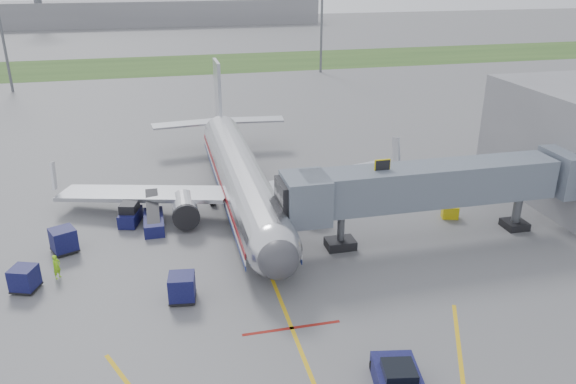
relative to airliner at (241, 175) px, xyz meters
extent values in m
plane|color=#565659|center=(0.00, -15.25, -2.65)|extent=(400.00, 400.00, 0.00)
cube|color=#2D4C1E|center=(0.00, 74.75, -2.64)|extent=(300.00, 25.00, 0.01)
cube|color=gold|center=(0.00, -17.25, -2.64)|extent=(0.25, 50.00, 0.01)
cube|color=maroon|center=(0.00, -19.25, -2.64)|extent=(6.00, 0.25, 0.01)
cylinder|color=silver|center=(0.00, -0.25, 0.05)|extent=(3.80, 28.00, 3.80)
sphere|color=silver|center=(0.00, -14.25, 0.05)|extent=(3.80, 3.80, 3.80)
sphere|color=#38383D|center=(0.00, -15.55, 0.05)|extent=(2.74, 2.74, 2.74)
cube|color=black|center=(0.00, -14.65, 0.60)|extent=(2.20, 1.20, 0.55)
cone|color=silver|center=(0.00, 16.25, 0.05)|extent=(3.80, 5.00, 3.80)
cube|color=#B7BAC1|center=(0.00, 15.75, 4.05)|extent=(0.35, 4.20, 7.00)
cube|color=#B7BAC1|center=(-8.50, -0.25, -0.85)|extent=(15.10, 8.59, 1.13)
cube|color=#B7BAC1|center=(8.50, -0.25, -0.85)|extent=(15.10, 8.59, 1.13)
cylinder|color=silver|center=(-5.20, -3.25, -1.30)|extent=(2.10, 3.60, 2.10)
cylinder|color=silver|center=(5.20, -3.25, -1.30)|extent=(2.10, 3.60, 2.10)
cube|color=maroon|center=(1.92, -0.25, -0.30)|extent=(0.05, 28.00, 0.45)
cube|color=navy|center=(1.92, -0.25, -1.20)|extent=(0.05, 28.00, 0.35)
cylinder|color=black|center=(0.00, -13.25, -2.35)|extent=(0.28, 0.70, 0.70)
cylinder|color=black|center=(-2.60, 0.25, -2.20)|extent=(0.50, 1.00, 1.00)
cylinder|color=black|center=(2.60, 0.25, -2.20)|extent=(0.50, 1.00, 1.00)
cube|color=slate|center=(13.00, -10.25, 1.95)|extent=(20.00, 3.00, 3.00)
cube|color=slate|center=(3.20, -10.25, 1.75)|extent=(3.20, 3.60, 3.40)
cube|color=black|center=(2.00, -10.25, 1.75)|extent=(1.60, 3.00, 2.80)
cube|color=#C6B20B|center=(9.00, -10.25, 3.75)|extent=(1.20, 0.15, 1.00)
cylinder|color=#595B60|center=(6.00, -10.25, -1.10)|extent=(0.56, 0.56, 3.10)
cube|color=black|center=(6.00, -10.25, -2.30)|extent=(2.20, 1.60, 0.70)
cylinder|color=#595B60|center=(21.00, -10.25, -1.10)|extent=(0.70, 0.70, 3.10)
cube|color=black|center=(21.00, -10.25, -2.35)|extent=(1.80, 1.80, 0.60)
cube|color=slate|center=(25.00, -10.25, 1.95)|extent=(3.00, 4.00, 3.40)
cylinder|color=#595B60|center=(-30.00, 54.75, 7.35)|extent=(0.44, 0.44, 20.00)
cylinder|color=#595B60|center=(25.00, 59.75, 7.35)|extent=(0.44, 0.44, 20.00)
cube|color=slate|center=(-10.00, 154.75, 1.35)|extent=(120.00, 14.00, 8.00)
cube|color=#0D0C37|center=(4.00, -25.62, -2.09)|extent=(2.83, 3.97, 1.11)
cube|color=black|center=(4.00, -25.62, -1.38)|extent=(1.88, 1.88, 0.50)
cylinder|color=black|center=(3.34, -24.17, -2.24)|extent=(0.36, 0.83, 0.81)
cylinder|color=black|center=(5.12, -24.49, -2.24)|extent=(0.36, 0.83, 0.81)
cube|color=#0D0C37|center=(-9.67, -2.15, -2.05)|extent=(2.05, 2.97, 1.08)
cube|color=black|center=(-9.67, -2.15, -1.14)|extent=(1.70, 2.00, 0.75)
cylinder|color=black|center=(-10.44, -2.95, -2.38)|extent=(0.37, 0.58, 0.54)
cylinder|color=black|center=(-9.40, -3.23, -2.38)|extent=(0.37, 0.58, 0.54)
cylinder|color=black|center=(-9.94, -1.07, -2.38)|extent=(0.37, 0.58, 0.54)
cylinder|color=black|center=(-8.89, -1.35, -2.38)|extent=(0.37, 0.58, 0.54)
cube|color=#0D0C37|center=(-14.38, -6.08, -1.61)|extent=(2.24, 2.24, 1.69)
cube|color=black|center=(-14.38, -6.08, -2.45)|extent=(2.31, 2.31, 0.13)
cylinder|color=black|center=(-14.72, -6.95, -2.49)|extent=(0.34, 0.38, 0.31)
cylinder|color=black|center=(-13.52, -6.42, -2.49)|extent=(0.34, 0.38, 0.31)
cylinder|color=black|center=(-15.25, -5.75, -2.49)|extent=(0.34, 0.38, 0.31)
cylinder|color=black|center=(-14.05, -5.22, -2.49)|extent=(0.34, 0.38, 0.31)
cube|color=#0D0C37|center=(-6.15, -14.72, -1.64)|extent=(1.83, 1.83, 1.64)
cube|color=black|center=(-6.15, -14.72, -2.46)|extent=(1.89, 1.89, 0.13)
cylinder|color=black|center=(-6.86, -15.26, -2.50)|extent=(0.27, 0.32, 0.30)
cylinder|color=black|center=(-5.60, -15.43, -2.50)|extent=(0.27, 0.32, 0.30)
cylinder|color=black|center=(-6.70, -14.01, -2.50)|extent=(0.27, 0.32, 0.30)
cylinder|color=black|center=(-5.44, -14.17, -2.50)|extent=(0.27, 0.32, 0.30)
cube|color=#0D0C37|center=(-16.23, -11.10, -1.71)|extent=(1.95, 1.95, 1.52)
cube|color=black|center=(-16.23, -11.10, -2.47)|extent=(2.02, 2.02, 0.12)
cylinder|color=black|center=(-16.99, -11.45, -2.51)|extent=(0.30, 0.33, 0.28)
cylinder|color=black|center=(-15.88, -11.86, -2.51)|extent=(0.30, 0.33, 0.28)
cylinder|color=black|center=(-16.59, -10.34, -2.51)|extent=(0.30, 0.33, 0.28)
cylinder|color=black|center=(-15.48, -10.75, -2.51)|extent=(0.30, 0.33, 0.28)
cube|color=#0D0C37|center=(-7.78, -3.46, -2.14)|extent=(1.60, 4.06, 1.01)
cube|color=black|center=(-7.79, -2.90, -1.07)|extent=(1.04, 4.55, 1.59)
cylinder|color=black|center=(-8.34, -4.93, -2.33)|extent=(0.25, 0.63, 0.63)
cylinder|color=black|center=(-7.21, -4.92, -2.33)|extent=(0.25, 0.63, 0.63)
cylinder|color=black|center=(-8.35, -2.00, -2.33)|extent=(0.25, 0.63, 0.63)
cylinder|color=black|center=(-7.23, -1.99, -2.33)|extent=(0.25, 0.63, 0.63)
cube|color=#C6B20B|center=(16.77, -7.25, -2.11)|extent=(1.52, 1.22, 1.07)
cylinder|color=black|center=(16.34, -7.13, -2.51)|extent=(0.24, 0.30, 0.27)
cylinder|color=black|center=(17.20, -7.37, -2.51)|extent=(0.24, 0.30, 0.27)
imported|color=#85D218|center=(-14.37, -9.95, -1.77)|extent=(0.72, 0.77, 1.76)
camera|label=1|loc=(-6.63, -46.29, 17.71)|focal=35.00mm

